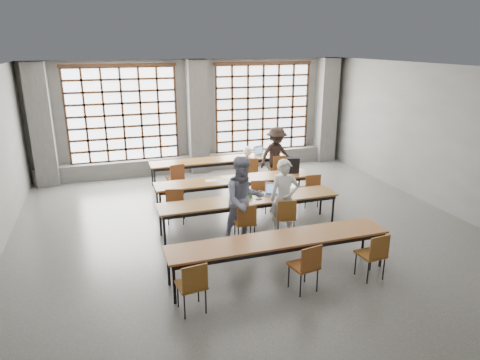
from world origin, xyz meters
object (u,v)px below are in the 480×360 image
chair_mid_centre (258,192)px  backpack (293,165)px  red_pouch (191,282)px  chair_near_left (193,282)px  desk_row_c (250,202)px  laptop_back (260,153)px  student_male (284,198)px  student_back (276,155)px  chair_front_left (245,219)px  plastic_bag (247,151)px  desk_row_d (280,242)px  laptop_front (272,192)px  chair_mid_left (175,202)px  chair_back_mid (251,169)px  green_box (246,196)px  chair_mid_right (311,187)px  chair_front_right (285,214)px  chair_back_left (176,176)px  desk_row_b (235,181)px  mouse (290,194)px  chair_back_right (278,166)px  desk_row_a (219,161)px  student_female (244,200)px  chair_near_mid (307,263)px  chair_near_right (374,252)px

chair_mid_centre → backpack: (1.21, 0.68, 0.39)m
red_pouch → chair_near_left: bearing=-83.1°
desk_row_c → laptop_back: size_ratio=8.90×
student_male → student_back: student_male is taller
chair_front_left → plastic_bag: bearing=70.5°
desk_row_d → laptop_front: (0.73, 2.13, 0.13)m
backpack → chair_mid_left: bearing=-151.3°
student_male → chair_back_mid: bearing=100.5°
desk_row_d → green_box: bearing=87.3°
chair_mid_right → backpack: (-0.20, 0.68, 0.39)m
student_back → laptop_back: student_back is taller
desk_row_c → chair_front_left: chair_front_left is taller
chair_mid_right → red_pouch: size_ratio=4.40×
green_box → plastic_bag: (1.20, 3.39, 0.10)m
desk_row_d → chair_front_right: bearing=62.4°
chair_mid_centre → laptop_front: size_ratio=1.90×
chair_front_right → student_back: (1.26, 3.55, 0.30)m
red_pouch → chair_back_left: bearing=82.5°
desk_row_b → plastic_bag: (1.02, 2.01, 0.21)m
green_box → mouse: bearing=-5.7°
backpack → chair_mid_right: bearing=-57.2°
chair_mid_right → chair_back_right: bearing=92.2°
desk_row_a → student_back: (1.60, -0.50, 0.17)m
desk_row_c → student_female: (-0.30, -0.50, 0.25)m
desk_row_c → laptop_front: (0.58, 0.10, 0.13)m
desk_row_c → laptop_back: laptop_back is taller
desk_row_d → laptop_back: 5.82m
desk_row_b → student_back: (1.72, 1.46, 0.17)m
chair_near_mid → mouse: 2.79m
chair_mid_right → laptop_front: laptop_front is taller
desk_row_a → laptop_front: laptop_front is taller
desk_row_a → desk_row_b: bearing=-93.5°
chair_near_left → chair_near_mid: (1.90, 0.00, 0.00)m
mouse → backpack: (0.78, 1.53, 0.18)m
desk_row_b → plastic_bag: plastic_bag is taller
desk_row_c → laptop_back: (1.57, 3.53, 0.13)m
chair_mid_left → chair_front_right: same height
chair_near_right → student_female: (-1.66, 2.16, 0.38)m
chair_near_right → laptop_front: bearing=105.8°
desk_row_b → green_box: (-0.18, -1.38, 0.11)m
chair_mid_left → laptop_back: 4.09m
chair_mid_centre → student_back: bearing=57.5°
chair_mid_left → chair_near_right: 4.51m
chair_near_right → chair_near_mid: bearing=180.0°
chair_back_right → student_male: student_male is taller
chair_front_right → plastic_bag: size_ratio=3.08×
chair_mid_left → mouse: chair_mid_left is taller
desk_row_b → chair_front_left: size_ratio=4.55×
chair_near_right → student_male: bearing=109.4°
mouse → chair_back_right: bearing=72.3°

